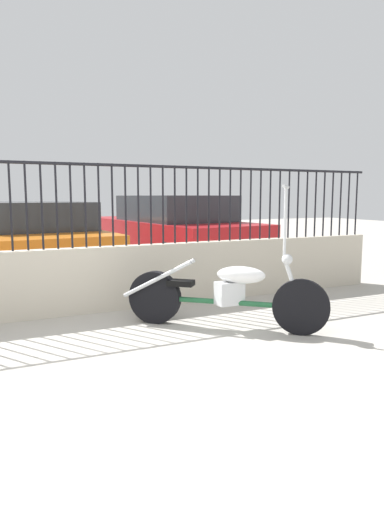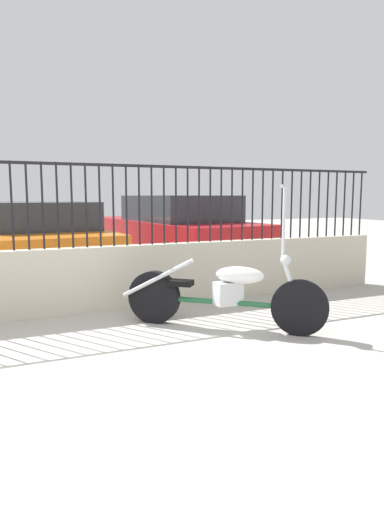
{
  "view_description": "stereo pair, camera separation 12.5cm",
  "coord_description": "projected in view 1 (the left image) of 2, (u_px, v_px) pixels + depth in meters",
  "views": [
    {
      "loc": [
        -0.86,
        -3.0,
        1.4
      ],
      "look_at": [
        1.42,
        1.77,
        0.7
      ],
      "focal_mm": 32.0,
      "sensor_mm": 36.0,
      "label": 1
    },
    {
      "loc": [
        -0.75,
        -3.05,
        1.4
      ],
      "look_at": [
        1.42,
        1.77,
        0.7
      ],
      "focal_mm": 32.0,
      "sensor_mm": 36.0,
      "label": 2
    }
  ],
  "objects": [
    {
      "name": "ground_plane",
      "position": [
        119.0,
        394.0,
        3.23
      ],
      "size": [
        40.0,
        40.0,
        0.0
      ],
      "primitive_type": "plane",
      "color": "#ADA89E"
    },
    {
      "name": "car_red",
      "position": [
        171.0,
        231.0,
        9.15
      ],
      "size": [
        2.23,
        4.74,
        1.41
      ],
      "rotation": [
        0.0,
        0.0,
        1.68
      ],
      "color": "black",
      "rests_on": "ground_plane"
    },
    {
      "name": "fence_railing",
      "position": [
        56.0,
        194.0,
        5.2
      ],
      "size": [
        9.34,
        0.04,
        0.99
      ],
      "color": "black",
      "rests_on": "low_wall"
    },
    {
      "name": "car_orange",
      "position": [
        33.0,
        240.0,
        7.62
      ],
      "size": [
        2.06,
        4.52,
        1.3
      ],
      "rotation": [
        0.0,
        0.0,
        1.64
      ],
      "color": "black",
      "rests_on": "ground_plane"
    },
    {
      "name": "motorcycle_green",
      "position": [
        217.0,
        292.0,
        4.82
      ],
      "size": [
        1.72,
        1.56,
        1.51
      ],
      "rotation": [
        0.0,
        0.0,
        -0.73
      ],
      "color": "black",
      "rests_on": "ground_plane"
    },
    {
      "name": "low_wall",
      "position": [
        60.0,
        282.0,
        5.33
      ],
      "size": [
        9.34,
        0.18,
        0.79
      ],
      "color": "beige",
      "rests_on": "ground_plane"
    }
  ]
}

